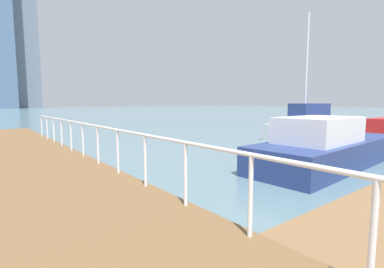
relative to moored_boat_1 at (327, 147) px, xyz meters
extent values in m
plane|color=slate|center=(-3.40, 7.31, -0.62)|extent=(300.00, 300.00, 0.00)
cylinder|color=white|center=(-6.55, -3.68, 0.30)|extent=(0.06, 0.06, 1.05)
cylinder|color=white|center=(-6.55, -2.31, 0.30)|extent=(0.06, 0.06, 1.05)
cylinder|color=white|center=(-6.55, -0.94, 0.30)|extent=(0.06, 0.06, 1.05)
cylinder|color=white|center=(-6.55, 0.43, 0.30)|extent=(0.06, 0.06, 1.05)
cylinder|color=white|center=(-6.55, 1.80, 0.30)|extent=(0.06, 0.06, 1.05)
cylinder|color=white|center=(-6.55, 3.17, 0.30)|extent=(0.06, 0.06, 1.05)
cylinder|color=white|center=(-6.55, 4.54, 0.30)|extent=(0.06, 0.06, 1.05)
cylinder|color=white|center=(-6.55, 5.91, 0.30)|extent=(0.06, 0.06, 1.05)
cylinder|color=white|center=(-6.55, 7.28, 0.30)|extent=(0.06, 0.06, 1.05)
cylinder|color=white|center=(-6.55, 8.65, 0.30)|extent=(0.06, 0.06, 1.05)
cylinder|color=white|center=(-6.55, 10.01, 0.30)|extent=(0.06, 0.06, 1.05)
cylinder|color=white|center=(-6.55, 11.38, 0.30)|extent=(0.06, 0.06, 1.05)
cylinder|color=white|center=(-6.55, -2.99, 0.83)|extent=(0.06, 28.75, 0.06)
cube|color=navy|center=(0.20, 0.01, -0.19)|extent=(7.16, 2.58, 0.86)
cube|color=white|center=(-0.66, -0.04, 0.63)|extent=(3.01, 1.90, 0.80)
cube|color=white|center=(5.91, 4.32, -0.16)|extent=(5.13, 2.37, 0.93)
cube|color=navy|center=(6.27, 4.26, 0.88)|extent=(2.30, 1.60, 1.15)
cylinder|color=silver|center=(5.91, 4.32, 3.40)|extent=(0.12, 0.12, 6.20)
cube|color=slate|center=(9.26, 139.89, 33.32)|extent=(11.62, 11.54, 67.89)
camera|label=1|loc=(-9.22, -4.55, 1.46)|focal=26.28mm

